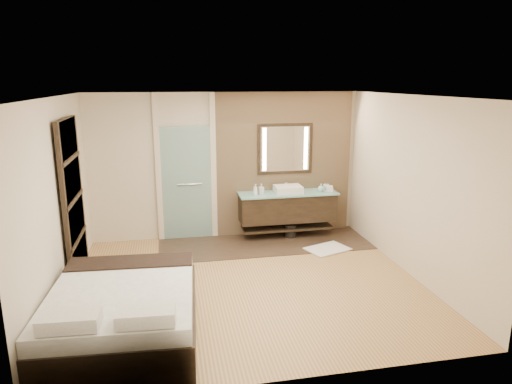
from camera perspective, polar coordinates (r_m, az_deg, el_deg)
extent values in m
plane|color=olive|center=(6.82, -1.00, -11.40)|extent=(5.00, 5.00, 0.00)
cube|color=#31211A|center=(8.38, 1.12, -6.44)|extent=(3.80, 1.30, 0.01)
cube|color=tan|center=(8.71, 3.54, 3.50)|extent=(2.60, 0.08, 2.70)
cube|color=black|center=(8.61, 3.94, -1.95)|extent=(1.80, 0.50, 0.50)
cube|color=black|center=(8.73, 3.90, -4.42)|extent=(1.71, 0.45, 0.04)
cube|color=#96E6E2|center=(8.52, 4.01, -0.18)|extent=(1.85, 0.55, 0.03)
cube|color=white|center=(8.50, 4.02, 0.35)|extent=(0.50, 0.38, 0.13)
cylinder|color=silver|center=(8.68, 3.70, 0.76)|extent=(0.03, 0.03, 0.18)
cylinder|color=silver|center=(8.62, 3.77, 1.22)|extent=(0.02, 0.10, 0.02)
cube|color=black|center=(8.61, 3.65, 5.41)|extent=(1.06, 0.03, 0.96)
cube|color=white|center=(8.60, 3.67, 5.39)|extent=(0.94, 0.01, 0.84)
cube|color=beige|center=(8.50, 1.06, 5.32)|extent=(0.07, 0.01, 0.80)
cube|color=beige|center=(8.70, 6.24, 5.44)|extent=(0.07, 0.01, 0.80)
cube|color=#BBECE9|center=(8.49, -8.66, 1.03)|extent=(0.90, 0.05, 2.10)
cylinder|color=silver|center=(8.44, -8.30, 0.97)|extent=(0.45, 0.03, 0.03)
cube|color=beige|center=(8.43, -12.13, 2.88)|extent=(0.10, 0.08, 2.70)
cube|color=beige|center=(8.47, -5.35, 3.18)|extent=(0.10, 0.08, 2.70)
cube|color=black|center=(7.02, -21.88, -1.26)|extent=(0.06, 1.20, 2.40)
cube|color=beige|center=(7.27, -21.13, -7.60)|extent=(0.02, 1.06, 0.52)
cube|color=beige|center=(7.08, -21.55, -3.16)|extent=(0.02, 1.06, 0.52)
cube|color=beige|center=(6.94, -21.97, 1.48)|extent=(0.02, 1.06, 0.52)
cube|color=beige|center=(6.85, -22.41, 6.28)|extent=(0.02, 1.06, 0.52)
cube|color=black|center=(5.64, -16.14, -15.20)|extent=(1.74, 2.11, 0.44)
cube|color=silver|center=(5.50, -16.37, -12.34)|extent=(1.68, 2.06, 0.18)
cube|color=black|center=(6.15, -15.40, -8.49)|extent=(1.59, 0.55, 0.04)
cube|color=silver|center=(4.79, -22.26, -14.65)|extent=(0.57, 0.34, 0.14)
cube|color=silver|center=(4.66, -13.54, -14.78)|extent=(0.57, 0.34, 0.14)
cube|color=silver|center=(8.18, 8.91, -7.04)|extent=(0.85, 0.72, 0.02)
cylinder|color=black|center=(8.69, 4.30, -4.86)|extent=(0.24, 0.24, 0.26)
cube|color=silver|center=(8.71, 9.16, 0.43)|extent=(0.14, 0.14, 0.10)
imported|color=silver|center=(8.30, -0.08, 0.31)|extent=(0.10, 0.10, 0.20)
imported|color=#B2B2B2|center=(8.40, 0.66, 0.41)|extent=(0.10, 0.10, 0.19)
imported|color=#A1CACA|center=(8.65, 8.12, 0.55)|extent=(0.15, 0.15, 0.15)
imported|color=white|center=(8.87, 8.76, 0.67)|extent=(0.13, 0.13, 0.09)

